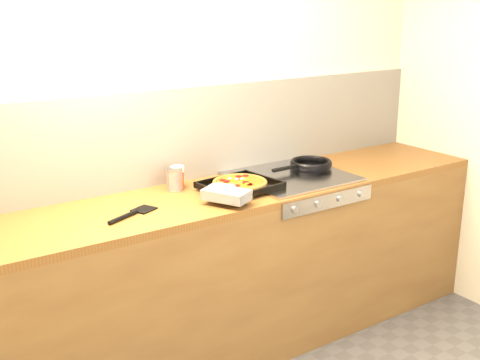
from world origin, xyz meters
TOP-DOWN VIEW (x-y plane):
  - room_shell at (0.00, 1.39)m, footprint 3.20×3.20m
  - counter_run at (0.00, 1.10)m, footprint 3.20×0.62m
  - stovetop at (0.45, 1.10)m, footprint 0.60×0.56m
  - pizza_on_tray at (0.04, 1.03)m, footprint 0.48×0.45m
  - frying_pan at (0.63, 1.14)m, footprint 0.40×0.25m
  - tomato_can at (-0.19, 1.25)m, footprint 0.09×0.09m
  - juice_glass at (-0.15, 1.28)m, footprint 0.07×0.07m
  - wooden_spoon at (0.16, 1.26)m, footprint 0.29×0.12m
  - black_spatula at (-0.52, 1.03)m, footprint 0.28×0.16m

SIDE VIEW (x-z plane):
  - counter_run at x=0.00m, z-range 0.00..0.90m
  - stovetop at x=0.45m, z-range 0.90..0.92m
  - black_spatula at x=-0.52m, z-range 0.90..0.92m
  - wooden_spoon at x=0.16m, z-range 0.90..0.92m
  - frying_pan at x=0.63m, z-range 0.92..0.96m
  - pizza_on_tray at x=0.04m, z-range 0.91..0.97m
  - tomato_can at x=-0.19m, z-range 0.90..1.02m
  - juice_glass at x=-0.15m, z-range 0.90..1.02m
  - room_shell at x=0.00m, z-range -0.45..2.75m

